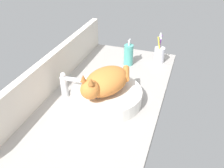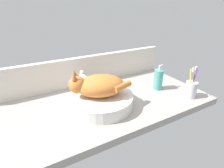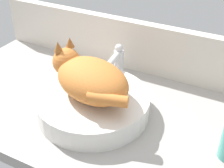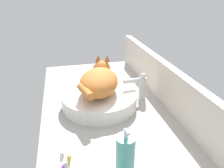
{
  "view_description": "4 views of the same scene",
  "coord_description": "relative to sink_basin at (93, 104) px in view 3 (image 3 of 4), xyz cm",
  "views": [
    {
      "loc": [
        -95.73,
        -38.06,
        74.5
      ],
      "look_at": [
        2.0,
        -4.63,
        7.69
      ],
      "focal_mm": 40.0,
      "sensor_mm": 36.0,
      "label": 1
    },
    {
      "loc": [
        -37.08,
        -77.51,
        51.46
      ],
      "look_at": [
        7.67,
        2.91,
        7.95
      ],
      "focal_mm": 28.0,
      "sensor_mm": 36.0,
      "label": 2
    },
    {
      "loc": [
        37.86,
        -68.61,
        61.17
      ],
      "look_at": [
        0.27,
        3.42,
        7.58
      ],
      "focal_mm": 50.0,
      "sensor_mm": 36.0,
      "label": 3
    },
    {
      "loc": [
        85.26,
        -18.08,
        52.63
      ],
      "look_at": [
        -0.11,
        1.99,
        11.72
      ],
      "focal_mm": 35.0,
      "sensor_mm": 36.0,
      "label": 4
    }
  ],
  "objects": [
    {
      "name": "backsplash_panel",
      "position": [
        2.67,
        31.28,
        6.18
      ],
      "size": [
        121.95,
        3.6,
        18.94
      ],
      "primitive_type": "cube",
      "color": "silver",
      "rests_on": "ground_plane"
    },
    {
      "name": "sink_basin",
      "position": [
        0.0,
        0.0,
        0.0
      ],
      "size": [
        34.59,
        34.59,
        6.58
      ],
      "primitive_type": "cylinder",
      "color": "silver",
      "rests_on": "ground_plane"
    },
    {
      "name": "faucet",
      "position": [
        -2.02,
        20.66,
        4.01
      ],
      "size": [
        3.87,
        11.86,
        13.6
      ],
      "color": "silver",
      "rests_on": "ground_plane"
    },
    {
      "name": "cat",
      "position": [
        -1.32,
        0.37,
        9.05
      ],
      "size": [
        30.21,
        24.18,
        14.0
      ],
      "color": "#CC7533",
      "rests_on": "sink_basin"
    },
    {
      "name": "ground_plane",
      "position": [
        2.67,
        3.44,
        -5.29
      ],
      "size": [
        121.95,
        59.28,
        4.0
      ],
      "primitive_type": "cube",
      "color": "#9E9993"
    }
  ]
}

